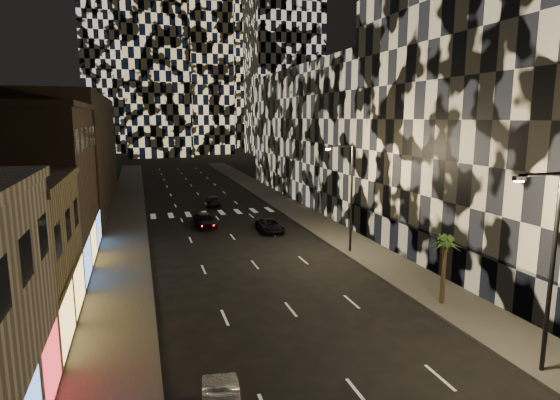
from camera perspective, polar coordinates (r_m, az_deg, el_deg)
sidewalk_left at (r=56.30m, az=-18.26°, el=-2.02°), size 4.00×120.00×0.15m
sidewalk_right at (r=59.17m, az=1.47°, el=-0.94°), size 4.00×120.00×0.15m
curb_left at (r=56.27m, az=-16.12°, el=-1.91°), size 0.20×120.00×0.15m
curb_right at (r=58.55m, az=-0.48°, el=-1.05°), size 0.20×120.00×0.15m
retail_brown at (r=39.96m, az=-29.28°, el=1.06°), size 10.00×15.00×12.00m
retail_filler_left at (r=65.85m, az=-24.53°, el=5.36°), size 10.00×40.00×14.00m
midrise_right at (r=40.96m, az=27.14°, el=8.46°), size 16.00×25.00×22.00m
midrise_base at (r=37.40m, az=17.37°, el=-5.70°), size 0.60×25.00×3.00m
midrise_filler_right at (r=68.30m, az=7.69°, el=7.99°), size 16.00×40.00×18.00m
streetlight_near at (r=23.28m, az=29.92°, el=-6.28°), size 2.55×0.25×9.00m
streetlight_far at (r=39.33m, az=8.40°, el=1.16°), size 2.55×0.25×9.00m
car_dark_midlane at (r=49.37m, az=-9.16°, el=-2.46°), size 2.29×4.70×1.54m
car_dark_oncoming at (r=61.46m, az=-8.18°, el=-0.09°), size 2.10×4.50×1.27m
car_dark_rightlane at (r=46.93m, az=-1.23°, el=-3.15°), size 2.13×4.60×1.28m
palm_tree at (r=29.85m, az=19.47°, el=-5.44°), size 2.19×2.14×4.28m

